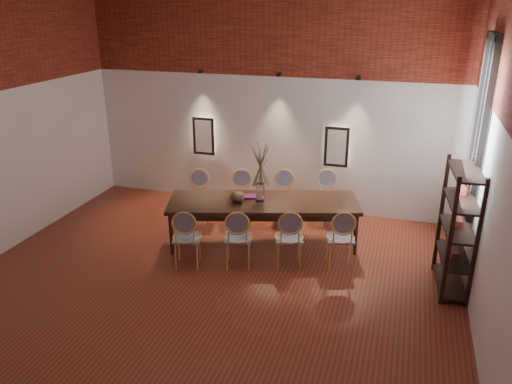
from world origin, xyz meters
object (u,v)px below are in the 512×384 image
(bowl, at_px, (237,197))
(book, at_px, (250,197))
(chair_near_b, at_px, (238,237))
(shelving_rack, at_px, (457,229))
(chair_near_a, at_px, (187,237))
(chair_far_a, at_px, (199,199))
(chair_far_b, at_px, (242,199))
(dining_table, at_px, (263,222))
(chair_near_c, at_px, (289,238))
(chair_far_d, at_px, (327,199))
(vase, at_px, (260,192))
(chair_far_c, at_px, (284,199))
(chair_near_d, at_px, (340,238))

(bowl, distance_m, book, 0.29)
(chair_near_b, bearing_deg, shelving_rack, -11.11)
(chair_near_a, height_order, chair_far_a, same)
(chair_near_a, bearing_deg, chair_far_b, 63.64)
(dining_table, relative_size, chair_near_c, 3.25)
(chair_near_a, xyz_separation_m, chair_far_d, (1.75, 2.14, 0.00))
(bowl, distance_m, shelving_rack, 3.31)
(chair_far_d, bearing_deg, book, 24.91)
(chair_far_d, relative_size, vase, 3.13)
(chair_far_b, relative_size, vase, 3.13)
(chair_near_c, distance_m, book, 1.13)
(chair_far_d, bearing_deg, chair_near_b, 45.26)
(chair_near_a, distance_m, chair_far_d, 2.76)
(chair_near_a, xyz_separation_m, chair_near_b, (0.73, 0.22, 0.00))
(vase, relative_size, book, 1.15)
(chair_near_c, xyz_separation_m, book, (-0.83, 0.70, 0.30))
(vase, distance_m, book, 0.25)
(chair_near_a, distance_m, chair_near_c, 1.53)
(dining_table, xyz_separation_m, book, (-0.24, 0.07, 0.39))
(chair_near_a, distance_m, chair_far_c, 2.17)
(chair_near_c, bearing_deg, dining_table, 116.36)
(chair_far_a, bearing_deg, chair_near_b, 116.36)
(chair_near_d, relative_size, book, 3.62)
(chair_near_c, relative_size, chair_far_b, 1.00)
(dining_table, xyz_separation_m, chair_far_b, (-0.59, 0.63, 0.09))
(chair_far_d, relative_size, bowl, 3.92)
(dining_table, height_order, chair_far_a, chair_far_a)
(chair_near_c, bearing_deg, chair_near_a, 180.00)
(chair_far_a, xyz_separation_m, chair_far_d, (2.20, 0.66, 0.00))
(shelving_rack, bearing_deg, dining_table, 164.87)
(chair_far_c, distance_m, book, 0.91)
(chair_far_a, bearing_deg, chair_near_d, 146.07)
(chair_far_b, xyz_separation_m, shelving_rack, (3.49, -1.18, 0.43))
(chair_far_a, distance_m, chair_far_d, 2.29)
(chair_far_b, bearing_deg, bowl, 87.36)
(chair_far_b, height_order, bowl, chair_far_b)
(chair_far_c, bearing_deg, chair_far_b, 0.00)
(vase, bearing_deg, book, 155.21)
(chair_far_c, bearing_deg, bowl, 45.68)
(chair_far_c, relative_size, vase, 3.13)
(dining_table, distance_m, chair_far_b, 0.87)
(chair_far_d, bearing_deg, chair_near_c, 63.64)
(chair_near_c, height_order, book, chair_near_c)
(chair_far_d, bearing_deg, shelving_rack, 124.58)
(chair_near_c, distance_m, chair_near_d, 0.76)
(book, xyz_separation_m, shelving_rack, (3.14, -0.62, 0.14))
(chair_near_c, distance_m, chair_far_c, 1.54)
(chair_far_a, relative_size, vase, 3.13)
(dining_table, height_order, chair_near_c, chair_near_c)
(chair_near_a, bearing_deg, chair_near_d, -0.00)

